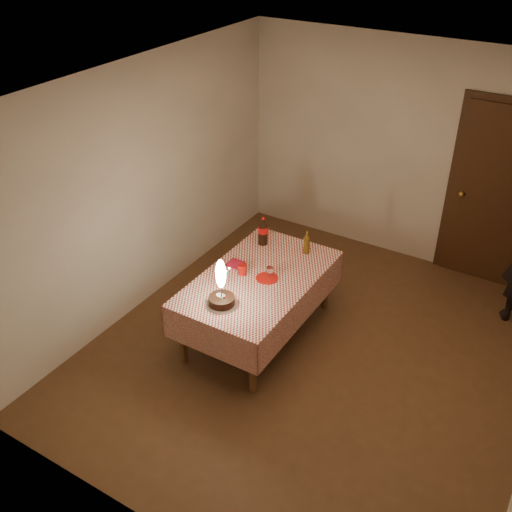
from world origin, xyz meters
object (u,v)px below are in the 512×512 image
object	(u,v)px
clear_cup	(270,271)
red_plate	(267,278)
birthday_cake	(221,292)
red_cup	(242,269)
dining_table	(259,285)
cola_bottle	(263,231)
amber_bottle_right	(307,243)

from	to	relation	value
clear_cup	red_plate	bearing A→B (deg)	-86.16
birthday_cake	red_plate	bearing A→B (deg)	76.05
red_cup	dining_table	bearing A→B (deg)	10.79
red_plate	cola_bottle	distance (m)	0.68
clear_cup	amber_bottle_right	bearing A→B (deg)	79.02
red_plate	clear_cup	distance (m)	0.07
cola_bottle	amber_bottle_right	size ratio (longest dim) A/B	1.25
red_cup	amber_bottle_right	distance (m)	0.76
dining_table	birthday_cake	size ratio (longest dim) A/B	3.64
amber_bottle_right	clear_cup	bearing A→B (deg)	-100.98
red_plate	red_cup	xyz separation A→B (m)	(-0.25, -0.05, 0.05)
clear_cup	amber_bottle_right	distance (m)	0.57
birthday_cake	red_plate	world-z (taller)	birthday_cake
dining_table	cola_bottle	xyz separation A→B (m)	(-0.29, 0.57, 0.25)
red_plate	clear_cup	size ratio (longest dim) A/B	2.44
red_cup	amber_bottle_right	world-z (taller)	amber_bottle_right
amber_bottle_right	birthday_cake	bearing A→B (deg)	-101.66
red_cup	amber_bottle_right	bearing A→B (deg)	62.41
clear_cup	cola_bottle	size ratio (longest dim) A/B	0.28
birthday_cake	clear_cup	world-z (taller)	birthday_cake
red_plate	cola_bottle	bearing A→B (deg)	124.44
birthday_cake	amber_bottle_right	distance (m)	1.21
cola_bottle	clear_cup	bearing A→B (deg)	-52.57
birthday_cake	cola_bottle	size ratio (longest dim) A/B	1.49
dining_table	red_plate	bearing A→B (deg)	14.95
red_cup	clear_cup	bearing A→B (deg)	25.40
dining_table	red_plate	size ratio (longest dim) A/B	7.82
red_plate	red_cup	size ratio (longest dim) A/B	2.20
dining_table	clear_cup	distance (m)	0.18
clear_cup	cola_bottle	xyz separation A→B (m)	(-0.37, 0.48, 0.11)
clear_cup	amber_bottle_right	xyz separation A→B (m)	(0.11, 0.56, 0.07)
dining_table	clear_cup	world-z (taller)	clear_cup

